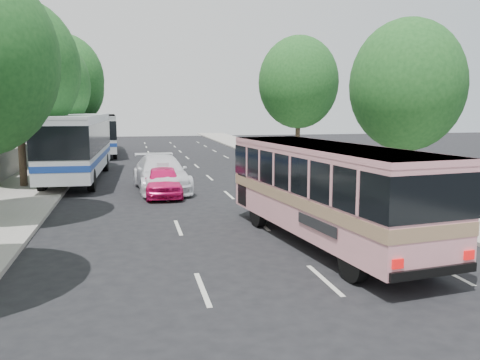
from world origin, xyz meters
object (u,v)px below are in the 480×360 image
object	(u,v)px
pink_taxi	(163,181)
tour_coach_front	(77,141)
tour_coach_rear	(101,131)
pink_bus	(326,183)
white_pickup	(161,173)

from	to	relation	value
pink_taxi	tour_coach_front	world-z (taller)	tour_coach_front
tour_coach_rear	pink_bus	bearing A→B (deg)	-77.80
pink_bus	tour_coach_front	world-z (taller)	tour_coach_front
tour_coach_front	white_pickup	bearing A→B (deg)	-45.39
pink_bus	tour_coach_front	bearing A→B (deg)	110.62
tour_coach_front	tour_coach_rear	xyz separation A→B (m)	(0.41, 15.44, -0.14)
pink_bus	tour_coach_rear	world-z (taller)	tour_coach_rear
pink_bus	tour_coach_rear	size ratio (longest dim) A/B	0.83
pink_taxi	tour_coach_rear	bearing A→B (deg)	101.56
tour_coach_front	tour_coach_rear	world-z (taller)	tour_coach_front
pink_bus	tour_coach_front	xyz separation A→B (m)	(-8.47, 15.63, 0.35)
white_pickup	tour_coach_rear	world-z (taller)	tour_coach_rear
pink_taxi	tour_coach_front	distance (m)	7.74
pink_taxi	tour_coach_front	bearing A→B (deg)	125.87
tour_coach_rear	white_pickup	bearing A→B (deg)	-81.39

